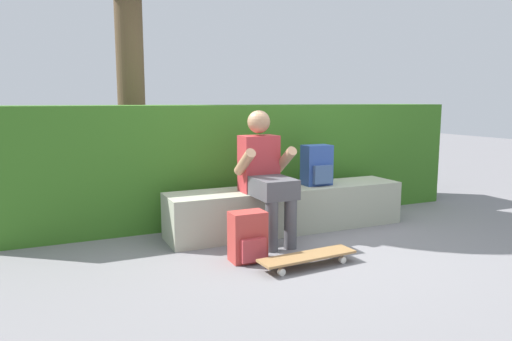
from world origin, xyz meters
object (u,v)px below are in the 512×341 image
(skateboard_near_person, at_px, (308,257))
(backpack_on_bench, at_px, (317,166))
(person_skater, at_px, (265,172))
(backpack_on_ground, at_px, (248,237))
(bench_main, at_px, (288,209))

(skateboard_near_person, bearing_deg, backpack_on_bench, 55.32)
(person_skater, relative_size, backpack_on_ground, 2.95)
(bench_main, distance_m, backpack_on_ground, 0.99)
(skateboard_near_person, bearing_deg, person_skater, 89.83)
(bench_main, relative_size, skateboard_near_person, 2.96)
(person_skater, height_order, backpack_on_bench, person_skater)
(skateboard_near_person, distance_m, backpack_on_ground, 0.49)
(bench_main, distance_m, backpack_on_bench, 0.52)
(bench_main, xyz_separation_m, person_skater, (-0.35, -0.22, 0.42))
(bench_main, height_order, backpack_on_bench, backpack_on_bench)
(bench_main, distance_m, person_skater, 0.59)
(backpack_on_ground, bearing_deg, person_skater, 51.46)
(bench_main, height_order, person_skater, person_skater)
(backpack_on_ground, bearing_deg, backpack_on_bench, 32.83)
(person_skater, relative_size, skateboard_near_person, 1.45)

